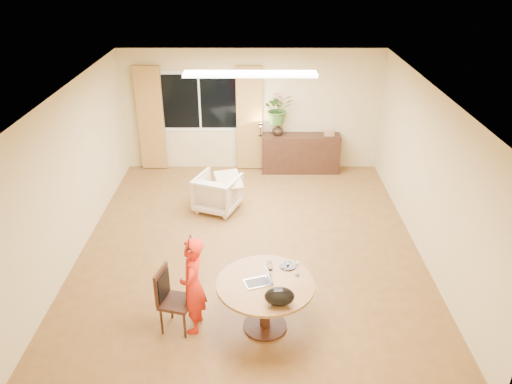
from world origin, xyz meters
TOP-DOWN VIEW (x-y plane):
  - floor at (0.00, 0.00)m, footprint 6.50×6.50m
  - ceiling at (0.00, 0.00)m, footprint 6.50×6.50m
  - wall_back at (0.00, 3.25)m, footprint 5.50×0.00m
  - wall_left at (-2.75, 0.00)m, footprint 0.00×6.50m
  - wall_right at (2.75, 0.00)m, footprint 0.00×6.50m
  - window at (-1.10, 3.23)m, footprint 1.70×0.03m
  - curtain_left at (-2.15, 3.15)m, footprint 0.55×0.08m
  - curtain_right at (-0.05, 3.15)m, footprint 0.55×0.08m
  - ceiling_panel at (0.00, 1.20)m, footprint 2.20×0.35m
  - dining_table at (0.22, -1.95)m, footprint 1.24×1.24m
  - dining_chair at (-0.91, -1.97)m, footprint 0.51×0.48m
  - child at (-0.69, -1.96)m, footprint 0.50×0.35m
  - laptop at (0.12, -1.96)m, footprint 0.38×0.31m
  - tumbler at (0.28, -1.67)m, footprint 0.10×0.10m
  - wine_glass at (0.63, -1.79)m, footprint 0.08×0.08m
  - pot_lid at (0.52, -1.60)m, footprint 0.23×0.23m
  - handbag at (0.38, -2.37)m, footprint 0.40×0.30m
  - armchair at (-0.62, 1.26)m, footprint 0.97×0.98m
  - throw at (-0.41, 1.22)m, footprint 0.59×0.65m
  - sideboard at (1.06, 3.01)m, footprint 1.67×0.41m
  - vase at (0.55, 3.01)m, footprint 0.29×0.29m
  - bouquet at (0.55, 3.01)m, footprint 0.66×0.59m
  - book_stack at (1.65, 3.01)m, footprint 0.24×0.20m
  - desk_lamp at (0.19, 2.96)m, footprint 0.13×0.13m

SIDE VIEW (x-z plane):
  - floor at x=0.00m, z-range 0.00..0.00m
  - armchair at x=-0.62m, z-range 0.00..0.69m
  - sideboard at x=1.06m, z-range 0.00..0.83m
  - dining_chair at x=-0.91m, z-range 0.00..0.88m
  - dining_table at x=0.22m, z-range 0.20..0.91m
  - child at x=-0.69m, z-range 0.00..1.33m
  - throw at x=-0.41m, z-range 0.69..0.72m
  - pot_lid at x=0.52m, z-range 0.71..0.74m
  - tumbler at x=0.28m, z-range 0.71..0.82m
  - wine_glass at x=0.63m, z-range 0.71..0.91m
  - laptop at x=0.12m, z-range 0.71..0.92m
  - handbag at x=0.38m, z-range 0.71..0.94m
  - book_stack at x=1.65m, z-range 0.83..0.92m
  - vase at x=0.55m, z-range 0.83..1.08m
  - desk_lamp at x=0.19m, z-range 0.83..1.14m
  - curtain_left at x=-2.15m, z-range 0.02..2.27m
  - curtain_right at x=-0.05m, z-range 0.02..2.27m
  - wall_back at x=0.00m, z-range -1.45..4.05m
  - wall_left at x=-2.75m, z-range -1.95..4.55m
  - wall_right at x=2.75m, z-range -1.95..4.55m
  - bouquet at x=0.55m, z-range 1.08..1.74m
  - window at x=-1.10m, z-range 0.85..2.15m
  - ceiling_panel at x=0.00m, z-range 2.54..2.59m
  - ceiling at x=0.00m, z-range 2.60..2.60m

